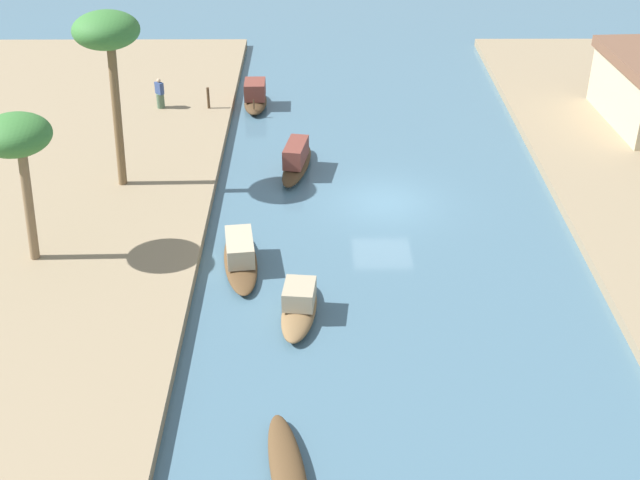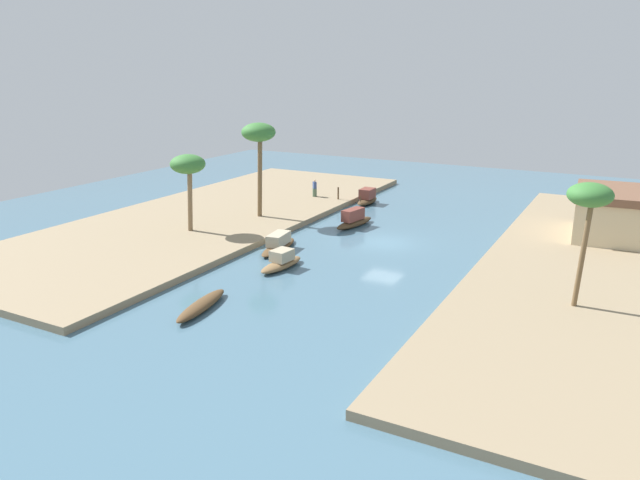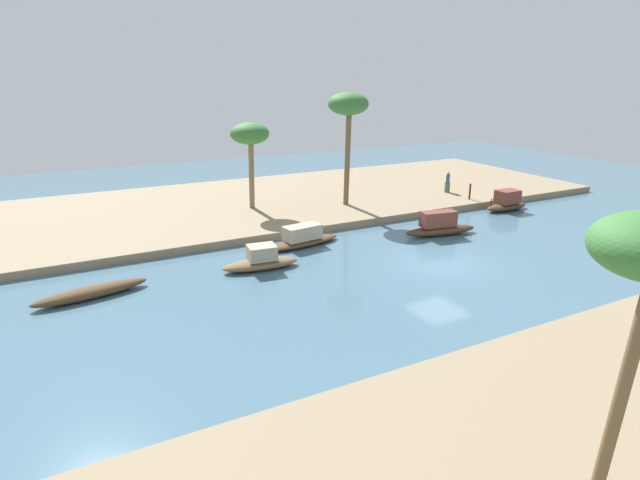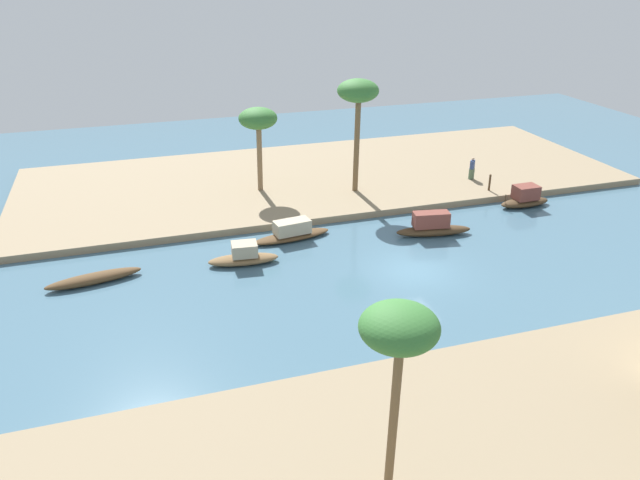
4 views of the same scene
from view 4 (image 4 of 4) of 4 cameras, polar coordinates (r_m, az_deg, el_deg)
river_water at (r=31.77m, az=8.61°, el=-2.82°), size 71.51×71.51×0.00m
riverbank_left at (r=44.42m, az=0.29°, el=5.88°), size 41.70×15.56×0.42m
sampan_open_hull at (r=41.47m, az=18.42°, el=3.67°), size 3.42×1.21×1.39m
sampan_near_left_bank at (r=34.74m, az=-2.62°, el=0.71°), size 4.69×1.79×1.13m
sampan_foreground at (r=35.75m, az=10.36°, el=1.23°), size 4.47×1.73×1.42m
sampan_with_red_awning at (r=32.12m, az=-20.15°, el=-3.35°), size 4.65×1.66×0.49m
sampan_with_tall_canopy at (r=32.17m, az=-7.06°, el=-1.51°), size 3.74×1.49×1.17m
person_on_near_bank at (r=44.36m, az=13.85°, el=6.31°), size 0.55×0.55×1.54m
mooring_post at (r=42.41m, az=15.40°, el=5.14°), size 0.14×0.14×1.10m
palm_tree_left_near at (r=39.36m, az=3.53°, el=13.25°), size 2.61×2.61×7.30m
palm_tree_left_far at (r=39.94m, az=-5.74°, el=10.91°), size 2.46×2.46×5.51m
palm_tree_right_short at (r=15.93m, az=7.30°, el=-8.55°), size 2.09×2.09×6.19m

